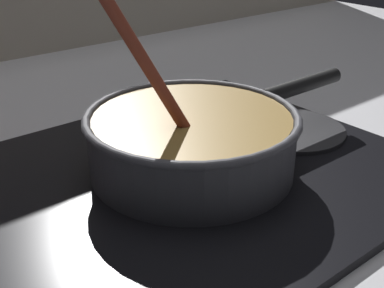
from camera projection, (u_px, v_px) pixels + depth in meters
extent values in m
cube|color=#B7B7BC|center=(263.00, 219.00, 0.61)|extent=(2.40, 1.60, 0.04)
cube|color=black|center=(192.00, 174.00, 0.65)|extent=(0.56, 0.48, 0.01)
torus|color=#592D0C|center=(192.00, 167.00, 0.65)|extent=(0.19, 0.19, 0.01)
cylinder|color=#262628|center=(290.00, 130.00, 0.76)|extent=(0.16, 0.16, 0.01)
cylinder|color=#38383D|center=(192.00, 144.00, 0.63)|extent=(0.26, 0.26, 0.07)
cylinder|color=olive|center=(192.00, 141.00, 0.63)|extent=(0.24, 0.24, 0.07)
torus|color=#38383D|center=(192.00, 117.00, 0.62)|extent=(0.27, 0.27, 0.01)
cylinder|color=black|center=(302.00, 85.00, 0.74)|extent=(0.16, 0.02, 0.02)
cylinder|color=#E5CC7A|center=(178.00, 122.00, 0.63)|extent=(0.03, 0.03, 0.01)
cylinder|color=#EDD88C|center=(237.00, 142.00, 0.58)|extent=(0.03, 0.03, 0.01)
cylinder|color=beige|center=(152.00, 125.00, 0.62)|extent=(0.03, 0.03, 0.01)
cylinder|color=#EDD88C|center=(163.00, 105.00, 0.68)|extent=(0.04, 0.04, 0.01)
cylinder|color=beige|center=(211.00, 112.00, 0.66)|extent=(0.04, 0.04, 0.01)
cylinder|color=#E5CC7A|center=(116.00, 116.00, 0.64)|extent=(0.03, 0.03, 0.01)
cylinder|color=#EDD88C|center=(213.00, 133.00, 0.60)|extent=(0.03, 0.03, 0.01)
cylinder|color=maroon|center=(138.00, 51.00, 0.54)|extent=(0.12, 0.07, 0.22)
cube|color=brown|center=(191.00, 137.00, 0.60)|extent=(0.05, 0.04, 0.01)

